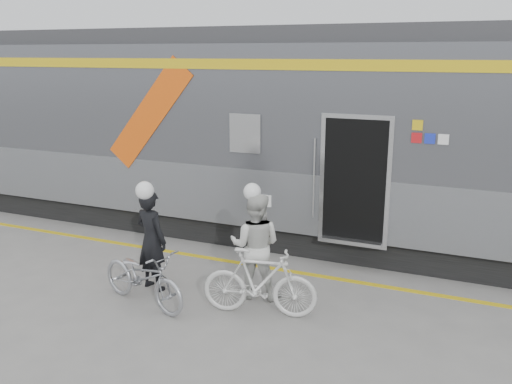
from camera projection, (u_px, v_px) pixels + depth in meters
The scene contains 9 objects.
ground at pixel (176, 315), 7.75m from camera, with size 90.00×90.00×0.00m, color slate.
train at pixel (267, 133), 11.09m from camera, with size 24.00×3.17×4.10m.
safety_strip at pixel (239, 263), 9.67m from camera, with size 24.00×0.12×0.01m, color gold.
man at pixel (151, 240), 8.45m from camera, with size 0.59×0.39×1.61m, color black.
bicycle_left at pixel (143, 277), 7.97m from camera, with size 0.59×1.69×0.89m, color #9EA0A6.
woman at pixel (255, 246), 8.18m from camera, with size 0.80×0.62×1.64m, color beige.
bicycle_right at pixel (260, 282), 7.65m from camera, with size 0.47×1.65×0.99m, color silver.
helmet_man at pixel (148, 181), 8.21m from camera, with size 0.28×0.28×0.28m, color white.
helmet_woman at pixel (255, 185), 7.94m from camera, with size 0.26×0.26×0.26m, color white.
Camera 1 is at (3.83, -6.05, 3.65)m, focal length 38.00 mm.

